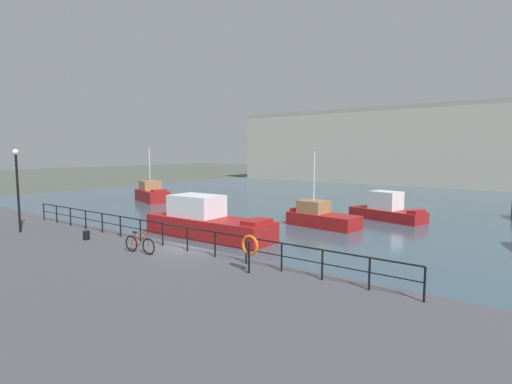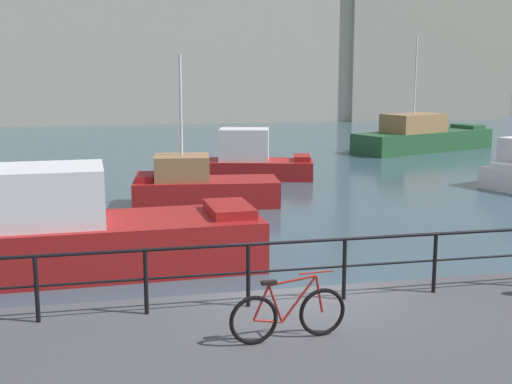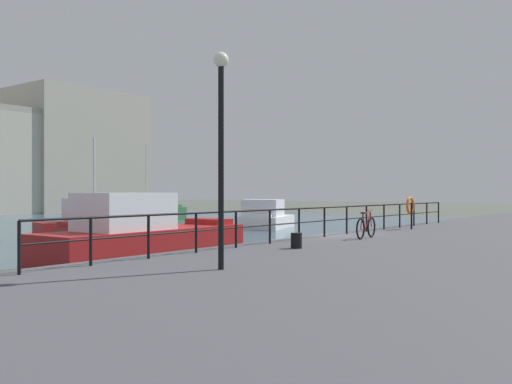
{
  "view_description": "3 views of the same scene",
  "coord_description": "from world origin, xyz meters",
  "px_view_note": "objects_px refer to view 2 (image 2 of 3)",
  "views": [
    {
      "loc": [
        13.37,
        -12.63,
        5.45
      ],
      "look_at": [
        -0.89,
        6.31,
        3.02
      ],
      "focal_mm": 27.82,
      "sensor_mm": 36.0,
      "label": 1
    },
    {
      "loc": [
        -3.13,
        -11.05,
        4.91
      ],
      "look_at": [
        0.02,
        3.5,
        2.19
      ],
      "focal_mm": 46.98,
      "sensor_mm": 36.0,
      "label": 2
    },
    {
      "loc": [
        -18.53,
        -11.09,
        2.69
      ],
      "look_at": [
        -0.3,
        2.89,
        2.67
      ],
      "focal_mm": 39.66,
      "sensor_mm": 36.0,
      "label": 3
    }
  ],
  "objects_px": {
    "harbor_building": "(214,53)",
    "parked_bicycle": "(288,314)",
    "moored_harbor_tender": "(72,234)",
    "moored_cabin_cruiser": "(200,186)",
    "moored_blue_motorboat": "(247,161)",
    "moored_green_narrowboat": "(422,137)"
  },
  "relations": [
    {
      "from": "moored_blue_motorboat",
      "to": "moored_harbor_tender",
      "type": "xyz_separation_m",
      "value": [
        -7.07,
        -13.28,
        0.15
      ]
    },
    {
      "from": "moored_blue_motorboat",
      "to": "moored_green_narrowboat",
      "type": "relative_size",
      "value": 0.63
    },
    {
      "from": "moored_cabin_cruiser",
      "to": "moored_harbor_tender",
      "type": "distance_m",
      "value": 8.66
    },
    {
      "from": "harbor_building",
      "to": "moored_harbor_tender",
      "type": "height_order",
      "value": "harbor_building"
    },
    {
      "from": "moored_green_narrowboat",
      "to": "parked_bicycle",
      "type": "bearing_deg",
      "value": -140.49
    },
    {
      "from": "harbor_building",
      "to": "parked_bicycle",
      "type": "bearing_deg",
      "value": -97.7
    },
    {
      "from": "moored_harbor_tender",
      "to": "moored_cabin_cruiser",
      "type": "bearing_deg",
      "value": 59.49
    },
    {
      "from": "moored_cabin_cruiser",
      "to": "parked_bicycle",
      "type": "distance_m",
      "value": 15.28
    },
    {
      "from": "moored_harbor_tender",
      "to": "parked_bicycle",
      "type": "height_order",
      "value": "moored_harbor_tender"
    },
    {
      "from": "harbor_building",
      "to": "moored_cabin_cruiser",
      "type": "bearing_deg",
      "value": -99.43
    },
    {
      "from": "moored_harbor_tender",
      "to": "moored_green_narrowboat",
      "type": "bearing_deg",
      "value": 45.58
    },
    {
      "from": "moored_cabin_cruiser",
      "to": "moored_harbor_tender",
      "type": "bearing_deg",
      "value": 67.75
    },
    {
      "from": "moored_cabin_cruiser",
      "to": "moored_harbor_tender",
      "type": "height_order",
      "value": "moored_cabin_cruiser"
    },
    {
      "from": "harbor_building",
      "to": "moored_green_narrowboat",
      "type": "relative_size",
      "value": 7.33
    },
    {
      "from": "moored_cabin_cruiser",
      "to": "parked_bicycle",
      "type": "bearing_deg",
      "value": 93.63
    },
    {
      "from": "moored_blue_motorboat",
      "to": "moored_harbor_tender",
      "type": "distance_m",
      "value": 15.04
    },
    {
      "from": "harbor_building",
      "to": "parked_bicycle",
      "type": "relative_size",
      "value": 41.27
    },
    {
      "from": "moored_cabin_cruiser",
      "to": "parked_bicycle",
      "type": "xyz_separation_m",
      "value": [
        -0.73,
        -15.24,
        0.76
      ]
    },
    {
      "from": "moored_blue_motorboat",
      "to": "parked_bicycle",
      "type": "relative_size",
      "value": 3.55
    },
    {
      "from": "moored_green_narrowboat",
      "to": "parked_bicycle",
      "type": "relative_size",
      "value": 5.63
    },
    {
      "from": "harbor_building",
      "to": "moored_blue_motorboat",
      "type": "xyz_separation_m",
      "value": [
        -4.26,
        -37.53,
        -5.72
      ]
    },
    {
      "from": "moored_cabin_cruiser",
      "to": "moored_harbor_tender",
      "type": "relative_size",
      "value": 0.61
    }
  ]
}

